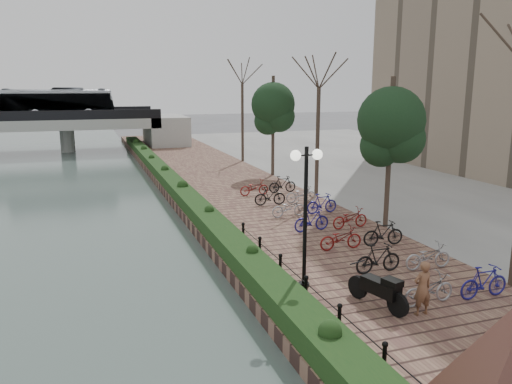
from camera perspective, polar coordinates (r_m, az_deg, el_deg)
name	(u,v)px	position (r m, az deg, el deg)	size (l,w,h in m)	color
ground	(304,383)	(12.17, 5.53, -20.85)	(220.00, 220.00, 0.00)	#59595B
promenade	(242,199)	(28.74, -1.64, -0.77)	(8.00, 75.00, 0.50)	brown
inland_pavement	(467,182)	(36.73, 22.93, 1.09)	(24.00, 75.00, 0.50)	gray
hedge	(175,185)	(30.23, -9.23, 0.79)	(1.10, 56.00, 0.60)	#123313
chain_fence	(322,304)	(13.88, 7.50, -12.53)	(0.10, 14.10, 0.70)	black
lamppost	(306,186)	(14.94, 5.72, 0.71)	(1.02, 0.32, 4.36)	black
motorcycle	(377,288)	(14.59, 13.69, -10.60)	(0.57, 1.82, 1.14)	black
pedestrian	(422,288)	(14.40, 18.49, -10.37)	(0.56, 0.36, 1.52)	brown
bicycle_parking	(331,219)	(21.80, 8.54, -3.08)	(2.40, 17.32, 1.00)	#9D9CA0
street_trees	(347,146)	(25.34, 10.34, 5.21)	(3.20, 37.12, 6.80)	#31281D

